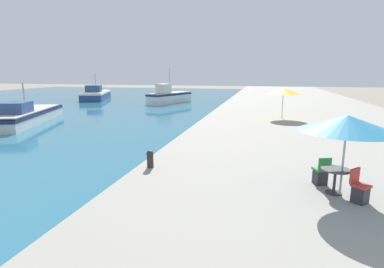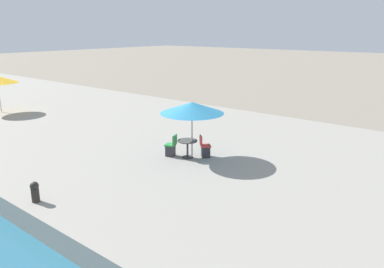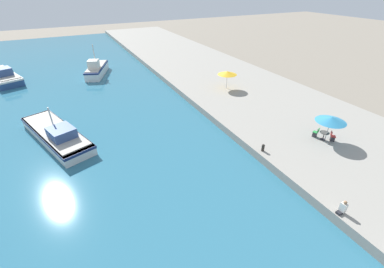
# 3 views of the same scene
# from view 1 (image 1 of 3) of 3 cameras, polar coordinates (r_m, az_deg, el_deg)

# --- Properties ---
(water_basin) EXTENTS (56.00, 90.00, 0.04)m
(water_basin) POSITION_cam_1_polar(r_m,az_deg,el_deg) (46.59, -30.90, 4.85)
(water_basin) COLOR #2D6B84
(water_basin) RESTS_ON ground_plane
(quay_promenade) EXTENTS (16.00, 90.00, 0.77)m
(quay_promenade) POSITION_cam_1_polar(r_m,az_deg,el_deg) (33.53, 19.50, 4.44)
(quay_promenade) COLOR gray
(quay_promenade) RESTS_ON ground_plane
(fishing_boat_mid) EXTENTS (6.14, 10.66, 3.33)m
(fishing_boat_mid) POSITION_cam_1_polar(r_m,az_deg,el_deg) (28.71, -29.18, 3.16)
(fishing_boat_mid) COLOR silver
(fishing_boat_mid) RESTS_ON water_basin
(fishing_boat_far) EXTENTS (4.74, 7.69, 4.68)m
(fishing_boat_far) POSITION_cam_1_polar(r_m,az_deg,el_deg) (41.68, -4.39, 7.15)
(fishing_boat_far) COLOR white
(fishing_boat_far) RESTS_ON water_basin
(fishing_boat_distant) EXTENTS (6.42, 10.32, 3.97)m
(fishing_boat_distant) POSITION_cam_1_polar(r_m,az_deg,el_deg) (50.25, -17.82, 7.24)
(fishing_boat_distant) COLOR navy
(fishing_boat_distant) RESTS_ON water_basin
(cafe_umbrella_pink) EXTENTS (2.56, 2.56, 2.31)m
(cafe_umbrella_pink) POSITION_cam_1_polar(r_m,az_deg,el_deg) (9.13, 27.44, 1.81)
(cafe_umbrella_pink) COLOR #B7B7B7
(cafe_umbrella_pink) RESTS_ON quay_promenade
(cafe_umbrella_white) EXTENTS (2.49, 2.49, 2.29)m
(cafe_umbrella_white) POSITION_cam_1_polar(r_m,az_deg,el_deg) (23.71, 17.02, 7.85)
(cafe_umbrella_white) COLOR #B7B7B7
(cafe_umbrella_white) RESTS_ON quay_promenade
(cafe_table) EXTENTS (0.80, 0.80, 0.74)m
(cafe_table) POSITION_cam_1_polar(r_m,az_deg,el_deg) (9.57, 25.60, -7.20)
(cafe_table) COLOR #333338
(cafe_table) RESTS_ON quay_promenade
(cafe_chair_left) EXTENTS (0.53, 0.54, 0.91)m
(cafe_chair_left) POSITION_cam_1_polar(r_m,az_deg,el_deg) (10.21, 23.32, -7.08)
(cafe_chair_left) COLOR #2D2D33
(cafe_chair_left) RESTS_ON quay_promenade
(cafe_chair_right) EXTENTS (0.59, 0.59, 0.91)m
(cafe_chair_right) POSITION_cam_1_polar(r_m,az_deg,el_deg) (9.31, 29.29, -9.43)
(cafe_chair_right) COLOR #2D2D33
(cafe_chair_right) RESTS_ON quay_promenade
(mooring_bollard) EXTENTS (0.26, 0.26, 0.65)m
(mooring_bollard) POSITION_cam_1_polar(r_m,az_deg,el_deg) (11.10, -7.98, -4.63)
(mooring_bollard) COLOR #2D2823
(mooring_bollard) RESTS_ON quay_promenade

